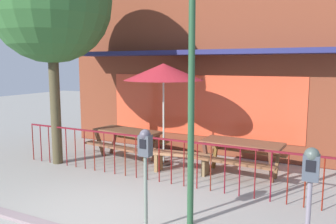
% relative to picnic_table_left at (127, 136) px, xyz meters
% --- Properties ---
extents(ground, '(40.00, 40.00, 0.00)m').
position_rel_picnic_table_left_xyz_m(ground, '(1.49, -3.17, -0.61)').
color(ground, '#99968F').
extents(pub_storefront, '(8.65, 1.37, 5.64)m').
position_rel_picnic_table_left_xyz_m(pub_storefront, '(1.49, 1.65, 2.19)').
color(pub_storefront, '#431516').
rests_on(pub_storefront, ground).
extents(patio_fence_front, '(7.29, 0.04, 0.97)m').
position_rel_picnic_table_left_xyz_m(patio_fence_front, '(1.49, -1.23, 0.05)').
color(patio_fence_front, maroon).
rests_on(patio_fence_front, ground).
extents(picnic_table_left, '(1.96, 1.57, 0.79)m').
position_rel_picnic_table_left_xyz_m(picnic_table_left, '(0.00, 0.00, 0.00)').
color(picnic_table_left, brown).
rests_on(picnic_table_left, ground).
extents(picnic_table_right, '(1.87, 1.46, 0.79)m').
position_rel_picnic_table_left_xyz_m(picnic_table_right, '(3.07, 0.03, 0.00)').
color(picnic_table_right, brown).
rests_on(picnic_table_right, ground).
extents(patio_umbrella, '(1.95, 1.95, 2.52)m').
position_rel_picnic_table_left_xyz_m(patio_umbrella, '(1.13, -0.06, 1.70)').
color(patio_umbrella, black).
rests_on(patio_umbrella, ground).
extents(patio_bench, '(1.43, 0.56, 0.48)m').
position_rel_picnic_table_left_xyz_m(patio_bench, '(1.80, -0.45, -0.26)').
color(patio_bench, '#A16E49').
rests_on(patio_bench, ground).
extents(parking_meter_near, '(0.18, 0.17, 1.56)m').
position_rel_picnic_table_left_xyz_m(parking_meter_near, '(2.47, -3.20, 0.59)').
color(parking_meter_near, slate).
rests_on(parking_meter_near, ground).
extents(parking_meter_far, '(0.18, 0.17, 1.56)m').
position_rel_picnic_table_left_xyz_m(parking_meter_far, '(4.75, -3.27, 0.60)').
color(parking_meter_far, slate).
rests_on(parking_meter_far, ground).
extents(street_tree, '(2.94, 2.94, 5.47)m').
position_rel_picnic_table_left_xyz_m(street_tree, '(-1.35, -1.17, 3.37)').
color(street_tree, '#4A422B').
rests_on(street_tree, ground).
extents(street_lamp, '(0.28, 0.28, 4.16)m').
position_rel_picnic_table_left_xyz_m(street_lamp, '(3.00, -2.71, 2.09)').
color(street_lamp, '#254C2E').
rests_on(street_lamp, ground).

